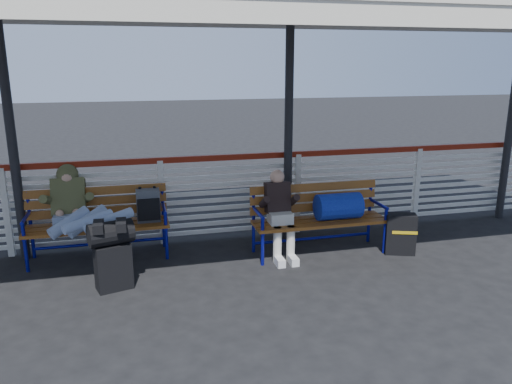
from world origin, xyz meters
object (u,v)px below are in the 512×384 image
object	(u,v)px
bench_right	(328,209)
suitcase_side	(400,234)
companion_person	(280,213)
traveler_man	(83,215)
luggage_stack	(112,253)
bench_left	(111,214)

from	to	relation	value
bench_right	suitcase_side	size ratio (longest dim) A/B	3.30
bench_right	companion_person	bearing A→B (deg)	-179.57
traveler_man	luggage_stack	bearing A→B (deg)	-63.30
traveler_man	companion_person	size ratio (longest dim) A/B	1.43
bench_left	luggage_stack	bearing A→B (deg)	-88.49
bench_left	traveler_man	size ratio (longest dim) A/B	1.10
bench_right	suitcase_side	xyz separation A→B (m)	(0.92, -0.30, -0.33)
bench_left	traveler_man	xyz separation A→B (m)	(-0.32, -0.35, 0.11)
suitcase_side	luggage_stack	bearing A→B (deg)	-157.51
traveler_man	suitcase_side	size ratio (longest dim) A/B	2.99
companion_person	suitcase_side	xyz separation A→B (m)	(1.60, -0.30, -0.32)
bench_left	bench_right	distance (m)	2.87
luggage_stack	bench_right	world-z (taller)	bench_right
bench_right	companion_person	world-z (taller)	companion_person
bench_right	traveler_man	distance (m)	3.14
luggage_stack	bench_left	xyz separation A→B (m)	(-0.03, 1.04, 0.15)
luggage_stack	companion_person	bearing A→B (deg)	-3.39
traveler_man	suitcase_side	distance (m)	4.11
bench_left	companion_person	xyz separation A→B (m)	(2.14, -0.55, 0.01)
luggage_stack	bench_left	distance (m)	1.05
traveler_man	bench_right	bearing A→B (deg)	-3.54
bench_right	suitcase_side	world-z (taller)	bench_right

